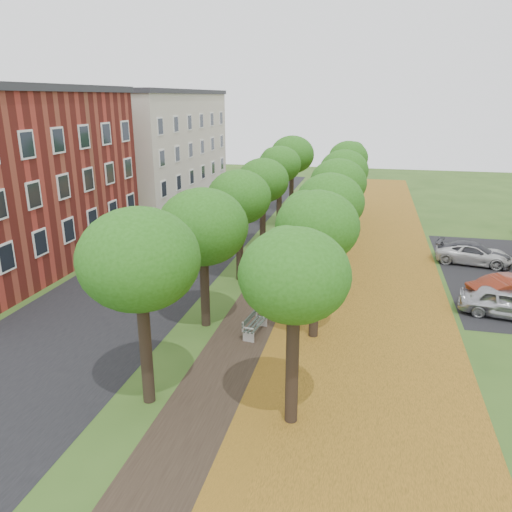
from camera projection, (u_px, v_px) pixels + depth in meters
The scene contains 11 objects.
ground at pixel (212, 409), 16.28m from camera, with size 120.00×120.00×0.00m, color #2D4C19.
street_asphalt at pixel (172, 257), 31.81m from camera, with size 8.00×70.00×0.01m, color black.
footpath at pixel (288, 265), 30.21m from camera, with size 3.20×70.00×0.01m, color black.
leaf_verge at pixel (372, 271), 29.14m from camera, with size 7.50×70.00×0.01m, color #9D661D.
tree_row_west at pixel (252, 188), 29.28m from camera, with size 3.60×33.60×6.17m.
tree_row_east at pixel (334, 192), 28.26m from camera, with size 3.60×33.60×6.17m.
building_cream at pixel (148, 145), 48.95m from camera, with size 10.30×20.30×10.40m.
bench at pixel (254, 324), 21.36m from camera, with size 0.75×1.81×0.83m.
car_silver at pixel (505, 302), 22.99m from camera, with size 1.62×4.03×1.37m, color #A5A5A9.
car_grey at pixel (474, 253), 30.37m from camera, with size 1.77×4.35×1.26m, color #34353A.
car_white at pixel (474, 254), 30.33m from camera, with size 2.02×4.39×1.22m, color silver.
Camera 1 is at (4.52, -13.31, 9.73)m, focal length 35.00 mm.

